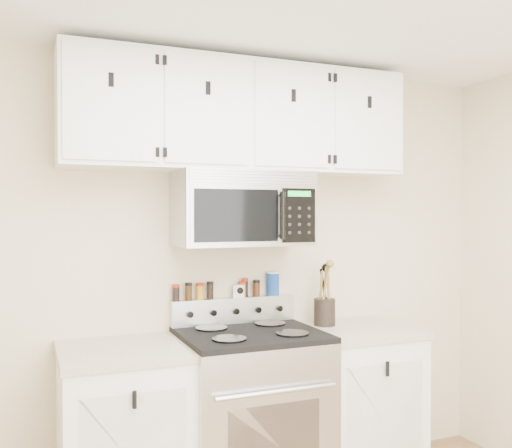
{
  "coord_description": "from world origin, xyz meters",
  "views": [
    {
      "loc": [
        -1.15,
        -1.48,
        1.6
      ],
      "look_at": [
        0.04,
        1.45,
        1.54
      ],
      "focal_mm": 40.0,
      "sensor_mm": 36.0,
      "label": 1
    }
  ],
  "objects_px": {
    "utensil_crock": "(325,310)",
    "range": "(251,415)",
    "salt_canister": "(273,283)",
    "microwave": "(243,208)"
  },
  "relations": [
    {
      "from": "utensil_crock",
      "to": "range",
      "type": "bearing_deg",
      "value": -165.69
    },
    {
      "from": "range",
      "to": "salt_canister",
      "type": "distance_m",
      "value": 0.78
    },
    {
      "from": "salt_canister",
      "to": "microwave",
      "type": "bearing_deg",
      "value": -148.82
    },
    {
      "from": "microwave",
      "to": "utensil_crock",
      "type": "distance_m",
      "value": 0.82
    },
    {
      "from": "range",
      "to": "microwave",
      "type": "distance_m",
      "value": 1.15
    },
    {
      "from": "microwave",
      "to": "salt_canister",
      "type": "distance_m",
      "value": 0.55
    },
    {
      "from": "microwave",
      "to": "salt_canister",
      "type": "xyz_separation_m",
      "value": [
        0.26,
        0.16,
        -0.46
      ]
    },
    {
      "from": "range",
      "to": "utensil_crock",
      "type": "height_order",
      "value": "utensil_crock"
    },
    {
      "from": "range",
      "to": "microwave",
      "type": "bearing_deg",
      "value": 89.77
    },
    {
      "from": "microwave",
      "to": "range",
      "type": "bearing_deg",
      "value": -90.23
    }
  ]
}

